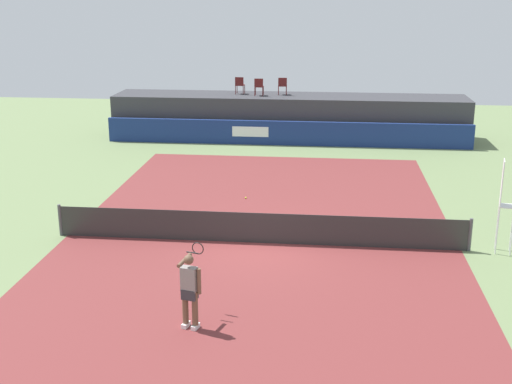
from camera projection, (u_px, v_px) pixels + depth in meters
The scene contains 13 objects.
ground_plane at pixel (268, 212), 23.10m from camera, with size 48.00×48.00×0.00m, color #6B7F51.
court_inner at pixel (259, 243), 20.24m from camera, with size 12.00×22.00×0.00m, color maroon.
sponsor_wall at pixel (287, 133), 32.93m from camera, with size 18.00×0.22×1.20m.
spectator_platform at pixel (289, 117), 34.49m from camera, with size 18.00×2.80×2.20m, color #38383D.
spectator_chair_far_left at pixel (240, 85), 34.46m from camera, with size 0.47×0.47×0.89m.
spectator_chair_left at pixel (259, 86), 33.91m from camera, with size 0.44×0.44×0.89m.
spectator_chair_center at pixel (282, 85), 34.21m from camera, with size 0.48×0.48×0.89m.
umpire_chair at pixel (504, 200), 19.09m from camera, with size 0.52×0.52×2.76m.
tennis_net at pixel (259, 228), 20.11m from camera, with size 12.40×0.02×0.95m, color #2D2D2D.
net_post_near at pixel (60, 220), 20.73m from camera, with size 0.10×0.10×1.00m, color #4C4C51.
net_post_far at pixel (470, 235), 19.47m from camera, with size 0.10×0.10×1.00m, color #4C4C51.
tennis_player at pixel (190, 288), 14.89m from camera, with size 0.56×1.23×1.77m.
tennis_ball at pixel (246, 198), 24.52m from camera, with size 0.07×0.07×0.07m, color #D8EA33.
Camera 1 is at (1.93, -18.84, 7.30)m, focal length 46.92 mm.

